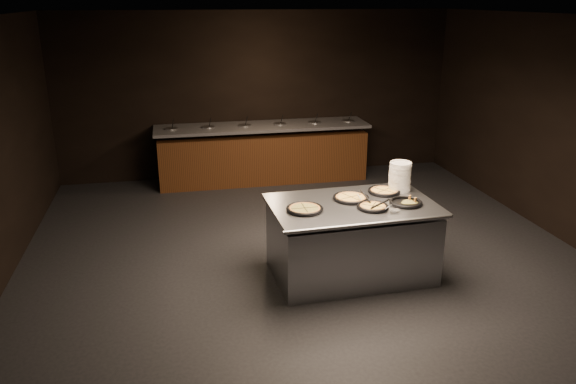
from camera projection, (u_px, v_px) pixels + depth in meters
name	position (u px, v px, depth m)	size (l,w,h in m)	color
room	(314.00, 153.00, 6.26)	(7.02, 8.02, 2.92)	black
salad_bar	(263.00, 157.00, 9.88)	(3.70, 0.83, 1.18)	#542C13
serving_counter	(351.00, 241.00, 6.50)	(1.90, 1.26, 0.89)	#AAADB2
plate_stack	(400.00, 177.00, 6.72)	(0.26, 0.26, 0.35)	white
pan_veggie_whole	(305.00, 209.00, 6.13)	(0.41, 0.41, 0.04)	black
pan_cheese_whole	(351.00, 198.00, 6.47)	(0.42, 0.42, 0.04)	black
pan_cheese_slices_a	(384.00, 191.00, 6.69)	(0.39, 0.39, 0.04)	black
pan_cheese_slices_b	(373.00, 207.00, 6.19)	(0.35, 0.35, 0.04)	black
pan_veggie_slices	(406.00, 202.00, 6.32)	(0.37, 0.37, 0.04)	black
server_left	(362.00, 197.00, 6.35)	(0.18, 0.27, 0.15)	#AAADB2
server_right	(384.00, 206.00, 6.06)	(0.32, 0.10, 0.15)	#AAADB2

